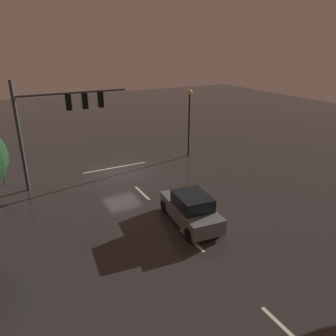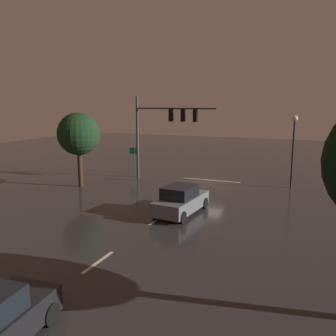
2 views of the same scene
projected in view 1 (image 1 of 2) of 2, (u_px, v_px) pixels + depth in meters
ground_plane at (120, 172)px, 24.10m from camera, size 80.00×80.00×0.00m
traffic_signal_assembly at (59, 113)px, 20.60m from camera, size 7.13×0.47×7.03m
lane_dash_far at (142, 193)px, 20.81m from camera, size 0.16×2.20×0.01m
lane_dash_mid at (192, 240)px, 15.87m from camera, size 0.16×2.20×0.01m
lane_dash_near at (285, 329)px, 10.94m from camera, size 0.16×2.20×0.01m
stop_bar at (115, 167)px, 25.02m from camera, size 5.00×0.16×0.01m
car_approaching at (191, 209)px, 17.16m from camera, size 2.26×4.50×1.70m
street_lamp_left_kerb at (189, 111)px, 26.21m from camera, size 0.44×0.44×5.56m
route_sign at (1, 160)px, 21.51m from camera, size 0.88×0.31×2.42m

